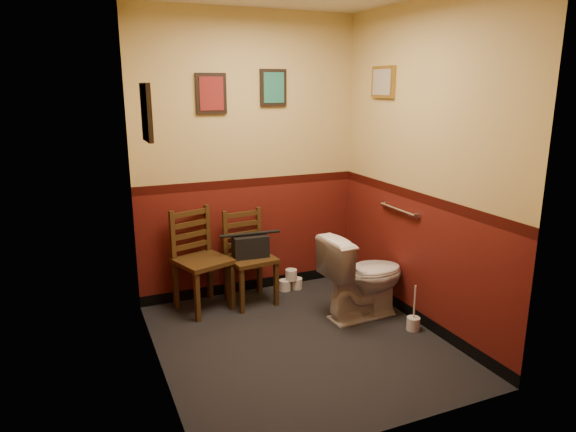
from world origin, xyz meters
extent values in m
cube|color=black|center=(0.00, 0.00, 0.00)|extent=(2.20, 2.40, 0.00)
cube|color=#561510|center=(0.00, 1.20, 1.35)|extent=(2.20, 0.00, 2.70)
cube|color=#561510|center=(0.00, -1.20, 1.35)|extent=(2.20, 0.00, 2.70)
cube|color=#561510|center=(-1.10, 0.00, 1.35)|extent=(0.00, 2.40, 2.70)
cube|color=#561510|center=(1.10, 0.00, 1.35)|extent=(0.00, 2.40, 2.70)
cylinder|color=silver|center=(1.07, 0.25, 0.95)|extent=(0.03, 0.50, 0.03)
cylinder|color=silver|center=(1.09, 0.00, 0.95)|extent=(0.02, 0.06, 0.06)
cylinder|color=silver|center=(1.09, 0.50, 0.95)|extent=(0.02, 0.06, 0.06)
cube|color=black|center=(-0.35, 1.18, 1.95)|extent=(0.28, 0.03, 0.36)
cube|color=maroon|center=(-0.35, 1.17, 1.95)|extent=(0.22, 0.01, 0.30)
cube|color=black|center=(0.25, 1.18, 2.00)|extent=(0.26, 0.03, 0.34)
cube|color=#23705D|center=(0.25, 1.17, 2.00)|extent=(0.20, 0.01, 0.28)
cube|color=black|center=(-1.08, 0.10, 1.85)|extent=(0.03, 0.30, 0.38)
cube|color=#A0927D|center=(-1.07, 0.10, 1.85)|extent=(0.01, 0.24, 0.31)
cube|color=olive|center=(1.08, 0.60, 2.05)|extent=(0.03, 0.34, 0.28)
cube|color=#A0927D|center=(1.07, 0.60, 2.05)|extent=(0.01, 0.28, 0.22)
imported|color=white|center=(0.72, 0.23, 0.38)|extent=(0.79, 0.47, 0.76)
cylinder|color=silver|center=(0.98, -0.18, 0.06)|extent=(0.11, 0.11, 0.11)
cylinder|color=silver|center=(0.98, -0.18, 0.24)|extent=(0.02, 0.02, 0.32)
cube|color=#3D2812|center=(-0.55, 0.94, 0.47)|extent=(0.55, 0.55, 0.04)
cube|color=#3D2812|center=(-0.67, 0.71, 0.23)|extent=(0.05, 0.05, 0.47)
cube|color=#3D2812|center=(-0.79, 1.06, 0.23)|extent=(0.05, 0.05, 0.47)
cube|color=#3D2812|center=(-0.31, 0.82, 0.23)|extent=(0.05, 0.05, 0.47)
cube|color=#3D2812|center=(-0.43, 1.18, 0.23)|extent=(0.05, 0.05, 0.47)
cube|color=#3D2812|center=(-0.79, 1.07, 0.70)|extent=(0.05, 0.05, 0.47)
cube|color=#3D2812|center=(-0.43, 1.18, 0.70)|extent=(0.05, 0.05, 0.47)
cube|color=#3D2812|center=(-0.61, 1.12, 0.57)|extent=(0.34, 0.14, 0.05)
cube|color=#3D2812|center=(-0.61, 1.12, 0.67)|extent=(0.34, 0.14, 0.05)
cube|color=#3D2812|center=(-0.61, 1.12, 0.78)|extent=(0.34, 0.14, 0.05)
cube|color=#3D2812|center=(-0.61, 1.12, 0.88)|extent=(0.34, 0.14, 0.05)
cube|color=#3D2812|center=(-0.10, 0.91, 0.44)|extent=(0.45, 0.45, 0.04)
cube|color=#3D2812|center=(-0.26, 0.71, 0.22)|extent=(0.04, 0.04, 0.44)
cube|color=#3D2812|center=(-0.29, 1.06, 0.22)|extent=(0.04, 0.04, 0.44)
cube|color=#3D2812|center=(0.09, 0.75, 0.22)|extent=(0.04, 0.04, 0.44)
cube|color=#3D2812|center=(0.06, 1.10, 0.22)|extent=(0.04, 0.04, 0.44)
cube|color=#3D2812|center=(-0.29, 1.07, 0.66)|extent=(0.04, 0.04, 0.44)
cube|color=#3D2812|center=(0.06, 1.10, 0.66)|extent=(0.04, 0.04, 0.44)
cube|color=#3D2812|center=(-0.12, 1.09, 0.54)|extent=(0.33, 0.06, 0.04)
cube|color=#3D2812|center=(-0.12, 1.09, 0.64)|extent=(0.33, 0.06, 0.04)
cube|color=#3D2812|center=(-0.12, 1.09, 0.73)|extent=(0.33, 0.06, 0.04)
cube|color=#3D2812|center=(-0.12, 1.09, 0.83)|extent=(0.33, 0.06, 0.04)
cube|color=black|center=(-0.10, 0.91, 0.56)|extent=(0.34, 0.19, 0.20)
cylinder|color=black|center=(-0.10, 0.91, 0.69)|extent=(0.29, 0.05, 0.03)
cylinder|color=silver|center=(0.31, 1.05, 0.05)|extent=(0.12, 0.12, 0.11)
cylinder|color=silver|center=(0.44, 1.05, 0.05)|extent=(0.12, 0.12, 0.11)
cylinder|color=silver|center=(0.38, 1.04, 0.16)|extent=(0.12, 0.12, 0.11)
camera|label=1|loc=(-1.58, -3.43, 2.03)|focal=32.00mm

